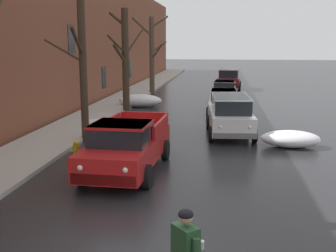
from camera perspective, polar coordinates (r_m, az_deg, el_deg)
name	(u,v)px	position (r m, az deg, el deg)	size (l,w,h in m)	color
left_sidewalk_slab	(104,110)	(26.43, -8.60, 2.17)	(2.74, 80.00, 0.14)	#A8A399
brick_townhouse_facade	(72,34)	(26.70, -12.84, 12.04)	(0.63, 80.00, 9.36)	brown
snow_bank_near_corner_left	(140,101)	(27.85, -3.81, 3.45)	(2.86, 1.38, 0.84)	white
snow_bank_along_left_kerb	(290,139)	(17.82, 16.24, -1.69)	(2.38, 1.37, 0.68)	white
snow_bank_mid_block_left	(114,124)	(20.54, -7.26, 0.23)	(3.10, 1.06, 0.59)	white
bare_tree_second_along_sidewalk	(82,55)	(18.08, -11.60, 9.44)	(1.56, 2.95, 7.27)	#382B1E
bare_tree_mid_block	(125,58)	(25.61, -5.83, 9.08)	(1.91, 3.18, 6.17)	#382B1E
bare_tree_far_down_block	(152,53)	(34.83, -2.17, 9.90)	(2.83, 2.36, 6.33)	#4C3D2D
pickup_truck_red_approaching_near_lane	(127,146)	(13.75, -5.64, -2.70)	(2.33, 5.37, 1.76)	red
suv_white_parked_kerbside_close	(230,114)	(19.36, 8.43, 1.62)	(2.28, 4.56, 1.82)	silver
sedan_silver_parked_kerbside_mid	(223,101)	(25.24, 7.50, 3.34)	(1.90, 4.38, 1.42)	#B7B7BC
sedan_grey_parked_far_down_block	(224,90)	(31.04, 7.62, 4.80)	(1.98, 3.99, 1.42)	slate
suv_maroon_queued_behind_truck	(229,79)	(38.59, 8.25, 6.38)	(2.32, 4.50, 1.82)	maroon
fire_hydrant	(76,150)	(15.60, -12.32, -3.22)	(0.42, 0.22, 0.71)	gold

